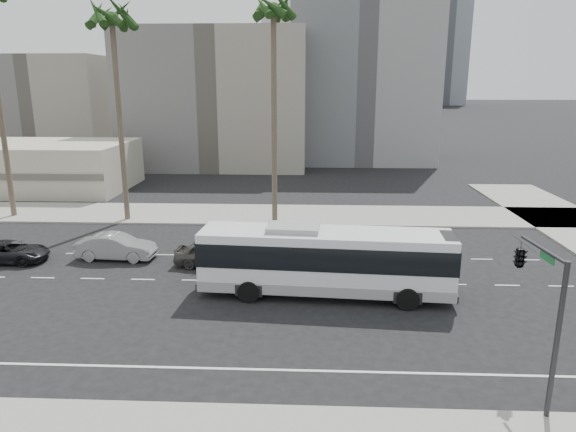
# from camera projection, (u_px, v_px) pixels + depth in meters

# --- Properties ---
(ground) EXTENTS (700.00, 700.00, 0.00)m
(ground) POSITION_uv_depth(u_px,v_px,m) (296.00, 282.00, 29.85)
(ground) COLOR black
(ground) RESTS_ON ground
(sidewalk_north) EXTENTS (120.00, 7.00, 0.15)m
(sidewalk_north) POSITION_uv_depth(u_px,v_px,m) (301.00, 215.00, 44.83)
(sidewalk_north) COLOR gray
(sidewalk_north) RESTS_ON ground
(commercial_low) EXTENTS (22.00, 12.16, 5.00)m
(commercial_low) POSITION_uv_depth(u_px,v_px,m) (25.00, 166.00, 55.63)
(commercial_low) COLOR #B6B09B
(commercial_low) RESTS_ON ground
(midrise_beige_west) EXTENTS (24.00, 18.00, 18.00)m
(midrise_beige_west) POSITION_uv_depth(u_px,v_px,m) (219.00, 99.00, 71.65)
(midrise_beige_west) COLOR slate
(midrise_beige_west) RESTS_ON ground
(midrise_gray_center) EXTENTS (20.00, 20.00, 26.00)m
(midrise_gray_center) POSITION_uv_depth(u_px,v_px,m) (360.00, 70.00, 76.59)
(midrise_gray_center) COLOR slate
(midrise_gray_center) RESTS_ON ground
(midrise_beige_far) EXTENTS (18.00, 16.00, 15.00)m
(midrise_beige_far) POSITION_uv_depth(u_px,v_px,m) (54.00, 108.00, 77.95)
(midrise_beige_far) COLOR slate
(midrise_beige_far) RESTS_ON ground
(civic_tower) EXTENTS (42.00, 42.00, 129.00)m
(civic_tower) POSITION_uv_depth(u_px,v_px,m) (306.00, 27.00, 262.15)
(civic_tower) COLOR silver
(civic_tower) RESTS_ON ground
(highrise_right) EXTENTS (26.00, 26.00, 70.00)m
(highrise_right) POSITION_uv_depth(u_px,v_px,m) (406.00, 31.00, 241.79)
(highrise_right) COLOR slate
(highrise_right) RESTS_ON ground
(highrise_far) EXTENTS (22.00, 22.00, 60.00)m
(highrise_far) POSITION_uv_depth(u_px,v_px,m) (443.00, 46.00, 271.01)
(highrise_far) COLOR slate
(highrise_far) RESTS_ON ground
(city_bus) EXTENTS (13.58, 3.96, 3.85)m
(city_bus) POSITION_uv_depth(u_px,v_px,m) (325.00, 259.00, 27.59)
(city_bus) COLOR silver
(city_bus) RESTS_ON ground
(car_a) EXTENTS (2.33, 4.87, 1.61)m
(car_a) POSITION_uv_depth(u_px,v_px,m) (213.00, 254.00, 32.25)
(car_a) COLOR #45433D
(car_a) RESTS_ON ground
(car_b) EXTENTS (2.02, 5.12, 1.66)m
(car_b) POSITION_uv_depth(u_px,v_px,m) (116.00, 247.00, 33.59)
(car_b) COLOR gray
(car_b) RESTS_ON ground
(car_c) EXTENTS (2.25, 4.86, 1.35)m
(car_c) POSITION_uv_depth(u_px,v_px,m) (10.00, 252.00, 33.11)
(car_c) COLOR black
(car_c) RESTS_ON ground
(traffic_signal) EXTENTS (2.63, 3.50, 5.71)m
(traffic_signal) POSITION_uv_depth(u_px,v_px,m) (524.00, 261.00, 19.10)
(traffic_signal) COLOR #262628
(traffic_signal) RESTS_ON ground
(palm_near) EXTENTS (5.30, 5.30, 17.82)m
(palm_near) POSITION_uv_depth(u_px,v_px,m) (273.00, 15.00, 38.93)
(palm_near) COLOR brown
(palm_near) RESTS_ON ground
(palm_mid) EXTENTS (5.61, 5.61, 17.31)m
(palm_mid) POSITION_uv_depth(u_px,v_px,m) (112.00, 24.00, 39.42)
(palm_mid) COLOR brown
(palm_mid) RESTS_ON ground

